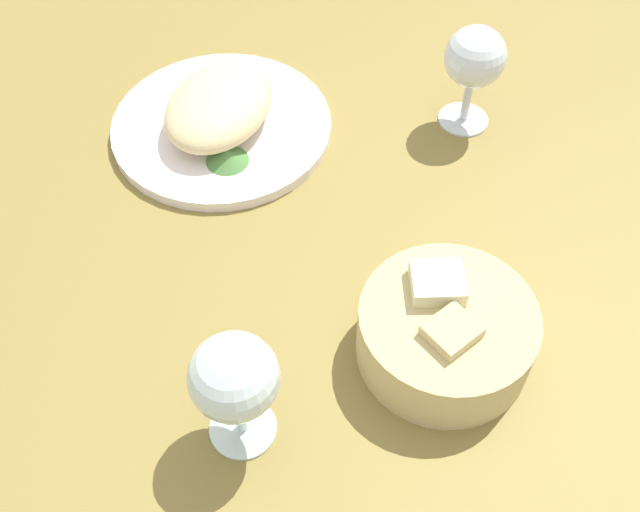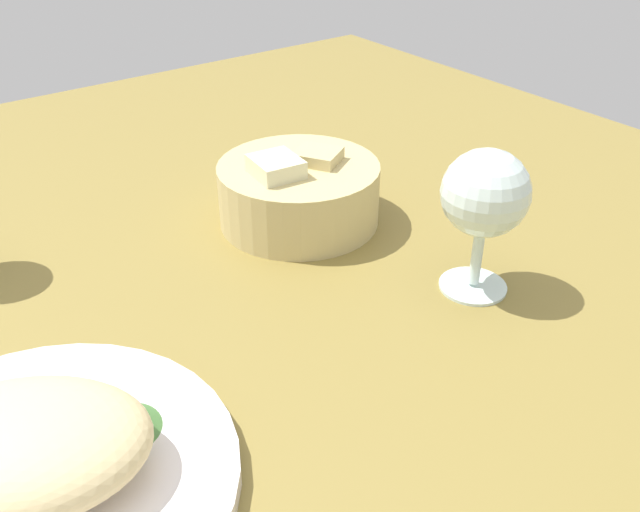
{
  "view_description": "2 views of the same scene",
  "coord_description": "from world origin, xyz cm",
  "px_view_note": "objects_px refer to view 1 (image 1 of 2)",
  "views": [
    {
      "loc": [
        53.55,
        -4.16,
        64.79
      ],
      "look_at": [
        6.86,
        2.6,
        4.15
      ],
      "focal_mm": 42.96,
      "sensor_mm": 36.0,
      "label": 1
    },
    {
      "loc": [
        -20.59,
        -41.1,
        36.37
      ],
      "look_at": [
        10.26,
        0.31,
        4.39
      ],
      "focal_mm": 39.47,
      "sensor_mm": 36.0,
      "label": 2
    }
  ],
  "objects_px": {
    "plate": "(222,127)",
    "wine_glass_near": "(234,380)",
    "bread_basket": "(445,332)",
    "wine_glass_far": "(474,61)"
  },
  "relations": [
    {
      "from": "plate",
      "to": "wine_glass_near",
      "type": "xyz_separation_m",
      "value": [
        0.4,
        -0.01,
        0.08
      ]
    },
    {
      "from": "bread_basket",
      "to": "wine_glass_far",
      "type": "relative_size",
      "value": 1.27
    },
    {
      "from": "bread_basket",
      "to": "plate",
      "type": "bearing_deg",
      "value": -150.91
    },
    {
      "from": "wine_glass_far",
      "to": "plate",
      "type": "bearing_deg",
      "value": -94.59
    },
    {
      "from": "plate",
      "to": "wine_glass_far",
      "type": "height_order",
      "value": "wine_glass_far"
    },
    {
      "from": "bread_basket",
      "to": "wine_glass_far",
      "type": "distance_m",
      "value": 0.34
    },
    {
      "from": "bread_basket",
      "to": "wine_glass_near",
      "type": "bearing_deg",
      "value": -74.52
    },
    {
      "from": "wine_glass_near",
      "to": "wine_glass_far",
      "type": "distance_m",
      "value": 0.48
    },
    {
      "from": "wine_glass_near",
      "to": "wine_glass_far",
      "type": "xyz_separation_m",
      "value": [
        -0.37,
        0.31,
        -0.0
      ]
    },
    {
      "from": "bread_basket",
      "to": "wine_glass_near",
      "type": "relative_size",
      "value": 1.25
    }
  ]
}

